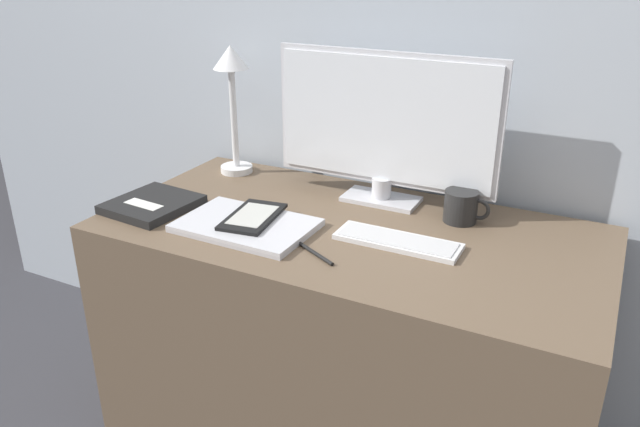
{
  "coord_description": "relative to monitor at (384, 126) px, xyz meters",
  "views": [
    {
      "loc": [
        0.58,
        -1.1,
        1.39
      ],
      "look_at": [
        -0.04,
        0.13,
        0.8
      ],
      "focal_mm": 35.0,
      "sensor_mm": 36.0,
      "label": 1
    }
  ],
  "objects": [
    {
      "name": "wall_back",
      "position": [
        -0.01,
        0.17,
        0.25
      ],
      "size": [
        3.6,
        0.05,
        2.4
      ],
      "color": "#B2BCC6",
      "rests_on": "ground_plane"
    },
    {
      "name": "notebook",
      "position": [
        -0.53,
        -0.33,
        -0.2
      ],
      "size": [
        0.22,
        0.23,
        0.02
      ],
      "color": "black",
      "rests_on": "desk"
    },
    {
      "name": "desk",
      "position": [
        -0.01,
        -0.2,
        -0.58
      ],
      "size": [
        1.26,
        0.64,
        0.74
      ],
      "color": "brown",
      "rests_on": "ground_plane"
    },
    {
      "name": "laptop",
      "position": [
        -0.23,
        -0.33,
        -0.21
      ],
      "size": [
        0.33,
        0.23,
        0.02
      ],
      "color": "#BCBCC1",
      "rests_on": "desk"
    },
    {
      "name": "monitor",
      "position": [
        0.0,
        0.0,
        0.0
      ],
      "size": [
        0.62,
        0.11,
        0.41
      ],
      "color": "silver",
      "rests_on": "desk"
    },
    {
      "name": "keyboard",
      "position": [
        0.14,
        -0.24,
        -0.21
      ],
      "size": [
        0.3,
        0.1,
        0.01
      ],
      "color": "silver",
      "rests_on": "desk"
    },
    {
      "name": "pen",
      "position": [
        -0.01,
        -0.38,
        -0.21
      ],
      "size": [
        0.12,
        0.07,
        0.01
      ],
      "color": "black",
      "rests_on": "desk"
    },
    {
      "name": "desk_lamp",
      "position": [
        -0.49,
        0.02,
        0.06
      ],
      "size": [
        0.11,
        0.11,
        0.39
      ],
      "color": "white",
      "rests_on": "desk"
    },
    {
      "name": "ereader",
      "position": [
        -0.23,
        -0.3,
        -0.19
      ],
      "size": [
        0.14,
        0.21,
        0.01
      ],
      "color": "black",
      "rests_on": "laptop"
    },
    {
      "name": "coffee_mug",
      "position": [
        0.23,
        -0.04,
        -0.17
      ],
      "size": [
        0.12,
        0.09,
        0.08
      ],
      "color": "black",
      "rests_on": "desk"
    }
  ]
}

